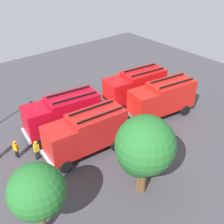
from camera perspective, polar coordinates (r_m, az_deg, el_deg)
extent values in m
plane|color=#423F44|center=(28.09, 0.00, -2.43)|extent=(46.81, 46.81, 0.00)
cube|color=red|center=(29.59, 1.00, 4.23)|extent=(2.50, 2.76, 2.60)
cube|color=#8C9EAD|center=(28.95, -0.74, 4.27)|extent=(0.35, 2.12, 1.46)
cube|color=red|center=(31.36, 6.42, 6.01)|extent=(5.08, 3.10, 2.90)
cube|color=black|center=(30.23, 7.40, 8.20)|extent=(4.30, 0.68, 0.12)
cube|color=black|center=(31.21, 5.82, 9.08)|extent=(4.30, 0.68, 0.12)
cube|color=silver|center=(29.59, -0.97, 1.69)|extent=(0.51, 2.38, 0.28)
cylinder|color=black|center=(29.39, 1.91, 0.53)|extent=(1.14, 0.49, 1.10)
cylinder|color=black|center=(31.13, -0.53, 2.48)|extent=(1.14, 0.49, 1.10)
cylinder|color=black|center=(32.02, 9.25, 2.93)|extent=(1.14, 0.49, 1.10)
cylinder|color=black|center=(33.63, 6.64, 4.63)|extent=(1.14, 0.49, 1.10)
cube|color=red|center=(25.57, -15.19, -1.86)|extent=(2.52, 2.77, 2.60)
cube|color=#8C9EAD|center=(25.22, -17.53, -1.95)|extent=(0.37, 2.12, 1.46)
cube|color=red|center=(26.40, -8.09, 0.57)|extent=(5.09, 3.12, 2.90)
cube|color=black|center=(25.07, -7.70, 2.94)|extent=(4.30, 0.70, 0.12)
cube|color=black|center=(26.20, -8.97, 4.17)|extent=(4.30, 0.70, 0.12)
cube|color=silver|center=(26.00, -17.33, -4.72)|extent=(0.52, 2.38, 0.28)
cylinder|color=black|center=(25.46, -14.27, -6.18)|extent=(1.14, 0.49, 1.10)
cylinder|color=black|center=(27.36, -15.93, -3.48)|extent=(1.14, 0.49, 1.10)
cylinder|color=black|center=(26.82, -4.42, -2.97)|extent=(1.14, 0.49, 1.10)
cylinder|color=black|center=(28.64, -6.66, -0.61)|extent=(1.14, 0.49, 1.10)
cube|color=red|center=(27.43, 6.40, 1.62)|extent=(2.55, 2.81, 2.60)
cube|color=#8C9EAD|center=(26.73, 4.62, 1.63)|extent=(0.40, 2.11, 1.46)
cube|color=red|center=(29.37, 11.95, 3.60)|extent=(5.12, 3.20, 2.90)
cube|color=black|center=(28.24, 13.21, 5.82)|extent=(4.29, 0.77, 0.12)
cube|color=black|center=(29.13, 11.41, 6.88)|extent=(4.29, 0.77, 0.12)
cube|color=silver|center=(27.42, 4.24, -1.09)|extent=(0.56, 2.38, 0.28)
cylinder|color=black|center=(27.35, 7.35, -2.39)|extent=(1.14, 0.51, 1.10)
cylinder|color=black|center=(28.95, 4.51, -0.09)|extent=(1.14, 0.51, 1.10)
cylinder|color=black|center=(30.22, 14.79, 0.34)|extent=(1.14, 0.51, 1.10)
cylinder|color=black|center=(31.67, 11.84, 2.30)|extent=(1.14, 0.51, 1.10)
cube|color=red|center=(22.58, -10.78, -6.26)|extent=(2.40, 2.67, 2.60)
cube|color=#8C9EAD|center=(22.11, -13.32, -6.53)|extent=(0.25, 2.12, 1.46)
cube|color=red|center=(23.72, -3.19, -3.10)|extent=(4.99, 2.88, 2.90)
cube|color=black|center=(22.36, -2.37, -0.64)|extent=(4.32, 0.47, 0.12)
cube|color=black|center=(23.37, -4.19, 0.85)|extent=(4.32, 0.47, 0.12)
cube|color=silver|center=(22.99, -13.22, -9.51)|extent=(0.39, 2.38, 0.28)
cylinder|color=black|center=(22.66, -9.53, -11.09)|extent=(1.12, 0.44, 1.10)
cylinder|color=black|center=(24.37, -12.06, -7.82)|extent=(1.12, 0.44, 1.10)
cylinder|color=black|center=(24.47, 0.83, -6.78)|extent=(1.12, 0.44, 1.10)
cylinder|color=black|center=(26.05, -2.23, -4.06)|extent=(1.12, 0.44, 1.10)
cylinder|color=black|center=(31.78, 0.13, 2.86)|extent=(0.16, 0.16, 0.82)
cylinder|color=black|center=(31.80, -0.24, 2.88)|extent=(0.16, 0.16, 0.82)
cube|color=black|center=(31.43, -0.06, 4.10)|extent=(0.47, 0.47, 0.72)
sphere|color=tan|center=(31.21, -0.06, 4.87)|extent=(0.23, 0.23, 0.23)
cylinder|color=black|center=(31.17, -0.06, 5.02)|extent=(0.29, 0.29, 0.07)
cylinder|color=black|center=(24.47, -14.90, -8.49)|extent=(0.16, 0.16, 0.83)
cylinder|color=black|center=(24.42, -15.35, -8.67)|extent=(0.16, 0.16, 0.83)
cube|color=gold|center=(23.96, -15.38, -7.17)|extent=(0.42, 0.24, 0.72)
sphere|color=#9E704C|center=(23.68, -15.54, -6.27)|extent=(0.23, 0.23, 0.23)
cylinder|color=gold|center=(23.62, -15.58, -6.09)|extent=(0.29, 0.29, 0.07)
cylinder|color=black|center=(25.89, 6.19, -4.86)|extent=(0.16, 0.16, 0.85)
cylinder|color=black|center=(26.00, 6.56, -4.71)|extent=(0.16, 0.16, 0.85)
cube|color=orange|center=(25.48, 6.48, -3.36)|extent=(0.45, 0.29, 0.74)
sphere|color=#9E704C|center=(25.20, 6.55, -2.45)|extent=(0.24, 0.24, 0.24)
cylinder|color=orange|center=(25.15, 6.56, -2.27)|extent=(0.30, 0.30, 0.07)
cylinder|color=black|center=(25.21, -19.21, -8.06)|extent=(0.16, 0.16, 0.77)
cylinder|color=black|center=(25.08, -18.86, -8.21)|extent=(0.16, 0.16, 0.77)
cube|color=orange|center=(24.71, -19.32, -6.85)|extent=(0.40, 0.48, 0.67)
sphere|color=brown|center=(24.45, -19.51, -6.04)|extent=(0.22, 0.22, 0.22)
cylinder|color=orange|center=(24.40, -19.54, -5.88)|extent=(0.27, 0.27, 0.07)
cylinder|color=brown|center=(21.95, 8.46, -11.15)|extent=(0.39, 0.39, 1.96)
sphere|color=#337A33|center=(20.46, 8.96, -6.41)|extent=(3.13, 3.13, 3.13)
cylinder|color=brown|center=(20.55, 6.35, -13.44)|extent=(0.52, 0.52, 2.58)
sphere|color=#236628|center=(18.51, 6.90, -6.80)|extent=(4.13, 4.13, 4.13)
cylinder|color=brown|center=(20.84, 5.55, -13.62)|extent=(0.41, 0.41, 2.04)
sphere|color=#19511E|center=(19.20, 5.92, -8.56)|extent=(3.27, 3.27, 3.27)
cylinder|color=brown|center=(18.95, -14.18, -20.71)|extent=(0.43, 0.43, 2.13)
sphere|color=#236628|center=(17.06, -15.32, -15.52)|extent=(3.41, 3.41, 3.41)
cone|color=#F2600C|center=(28.87, -17.18, -2.27)|extent=(0.43, 0.43, 0.61)
cone|color=#F2600C|center=(27.09, 3.92, -3.14)|extent=(0.45, 0.45, 0.64)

